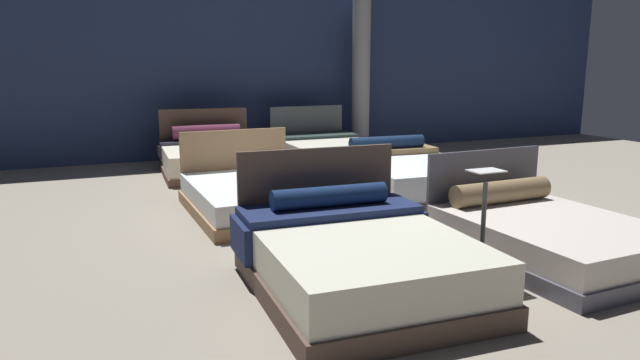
# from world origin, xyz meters

# --- Properties ---
(ground_plane) EXTENTS (18.00, 18.00, 0.02)m
(ground_plane) POSITION_xyz_m (0.00, 0.00, -0.01)
(ground_plane) COLOR gray
(showroom_back_wall) EXTENTS (18.00, 0.06, 3.50)m
(showroom_back_wall) POSITION_xyz_m (0.00, 4.62, 1.75)
(showroom_back_wall) COLOR navy
(showroom_back_wall) RESTS_ON ground_plane
(bed_0) EXTENTS (1.76, 2.14, 1.06)m
(bed_0) POSITION_xyz_m (-1.06, -2.61, 0.28)
(bed_0) COLOR #503D33
(bed_0) RESTS_ON ground_plane
(bed_1) EXTENTS (1.66, 2.12, 0.92)m
(bed_1) POSITION_xyz_m (1.01, -2.57, 0.22)
(bed_1) COLOR #504F5D
(bed_1) RESTS_ON ground_plane
(bed_2) EXTENTS (1.61, 2.12, 0.93)m
(bed_2) POSITION_xyz_m (-1.09, 0.14, 0.20)
(bed_2) COLOR #9A744F
(bed_2) RESTS_ON ground_plane
(bed_3) EXTENTS (1.72, 2.15, 0.77)m
(bed_3) POSITION_xyz_m (1.09, 0.13, 0.27)
(bed_3) COLOR brown
(bed_3) RESTS_ON ground_plane
(bed_4) EXTENTS (1.79, 2.02, 1.02)m
(bed_4) POSITION_xyz_m (-1.02, 2.97, 0.26)
(bed_4) COLOR brown
(bed_4) RESTS_ON ground_plane
(bed_5) EXTENTS (1.63, 2.10, 1.00)m
(bed_5) POSITION_xyz_m (1.05, 2.93, 0.24)
(bed_5) COLOR #51585B
(bed_5) RESTS_ON ground_plane
(price_sign) EXTENTS (0.28, 0.24, 0.98)m
(price_sign) POSITION_xyz_m (0.00, -2.86, 0.37)
(price_sign) COLOR #3F3F44
(price_sign) RESTS_ON ground_plane
(support_pillar) EXTENTS (0.37, 0.37, 3.50)m
(support_pillar) POSITION_xyz_m (2.35, 4.12, 1.75)
(support_pillar) COLOR #99999E
(support_pillar) RESTS_ON ground_plane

